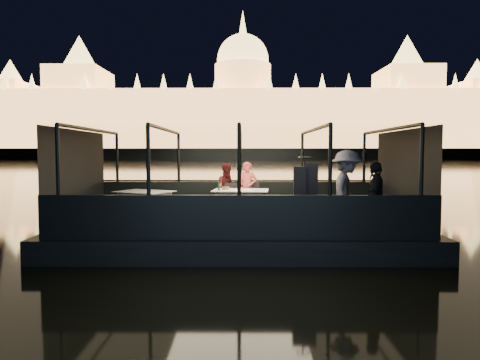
{
  "coord_description": "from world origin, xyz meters",
  "views": [
    {
      "loc": [
        0.07,
        -10.45,
        2.23
      ],
      "look_at": [
        0.0,
        0.4,
        1.55
      ],
      "focal_mm": 32.0,
      "sensor_mm": 36.0,
      "label": 1
    }
  ],
  "objects_px": {
    "person_man_maroon": "(228,188)",
    "passenger_dark": "(376,196)",
    "chair_port_left": "(231,200)",
    "chair_port_right": "(252,200)",
    "passenger_stripe": "(347,194)",
    "wine_bottle": "(219,185)",
    "person_woman_coral": "(247,188)",
    "dining_table_central": "(241,204)",
    "dining_table_aft": "(145,204)",
    "coat_stand": "(304,192)"
  },
  "relations": [
    {
      "from": "dining_table_central",
      "to": "dining_table_aft",
      "type": "relative_size",
      "value": 1.05
    },
    {
      "from": "coat_stand",
      "to": "dining_table_central",
      "type": "bearing_deg",
      "value": 122.93
    },
    {
      "from": "chair_port_left",
      "to": "coat_stand",
      "type": "bearing_deg",
      "value": -59.72
    },
    {
      "from": "person_woman_coral",
      "to": "passenger_dark",
      "type": "bearing_deg",
      "value": -47.47
    },
    {
      "from": "person_man_maroon",
      "to": "wine_bottle",
      "type": "height_order",
      "value": "person_man_maroon"
    },
    {
      "from": "dining_table_aft",
      "to": "passenger_dark",
      "type": "bearing_deg",
      "value": -23.84
    },
    {
      "from": "dining_table_central",
      "to": "dining_table_aft",
      "type": "height_order",
      "value": "dining_table_central"
    },
    {
      "from": "dining_table_central",
      "to": "wine_bottle",
      "type": "xyz_separation_m",
      "value": [
        -0.57,
        -0.22,
        0.53
      ]
    },
    {
      "from": "chair_port_left",
      "to": "chair_port_right",
      "type": "xyz_separation_m",
      "value": [
        0.59,
        -0.01,
        0.0
      ]
    },
    {
      "from": "person_woman_coral",
      "to": "wine_bottle",
      "type": "relative_size",
      "value": 5.41
    },
    {
      "from": "passenger_dark",
      "to": "passenger_stripe",
      "type": "bearing_deg",
      "value": -99.23
    },
    {
      "from": "coat_stand",
      "to": "passenger_stripe",
      "type": "distance_m",
      "value": 0.92
    },
    {
      "from": "coat_stand",
      "to": "wine_bottle",
      "type": "relative_size",
      "value": 6.14
    },
    {
      "from": "person_woman_coral",
      "to": "passenger_stripe",
      "type": "xyz_separation_m",
      "value": [
        2.11,
        -2.79,
        0.1
      ]
    },
    {
      "from": "dining_table_aft",
      "to": "chair_port_left",
      "type": "distance_m",
      "value": 2.33
    },
    {
      "from": "dining_table_aft",
      "to": "person_man_maroon",
      "type": "height_order",
      "value": "person_man_maroon"
    },
    {
      "from": "passenger_stripe",
      "to": "person_man_maroon",
      "type": "bearing_deg",
      "value": 64.97
    },
    {
      "from": "chair_port_right",
      "to": "dining_table_aft",
      "type": "bearing_deg",
      "value": -163.33
    },
    {
      "from": "person_man_maroon",
      "to": "passenger_dark",
      "type": "height_order",
      "value": "passenger_dark"
    },
    {
      "from": "chair_port_right",
      "to": "person_man_maroon",
      "type": "xyz_separation_m",
      "value": [
        -0.68,
        0.25,
        0.3
      ]
    },
    {
      "from": "chair_port_right",
      "to": "passenger_stripe",
      "type": "xyz_separation_m",
      "value": [
        1.98,
        -2.58,
        0.4
      ]
    },
    {
      "from": "dining_table_aft",
      "to": "chair_port_right",
      "type": "relative_size",
      "value": 1.54
    },
    {
      "from": "chair_port_right",
      "to": "passenger_stripe",
      "type": "relative_size",
      "value": 0.5
    },
    {
      "from": "passenger_dark",
      "to": "person_man_maroon",
      "type": "bearing_deg",
      "value": -112.18
    },
    {
      "from": "dining_table_central",
      "to": "passenger_dark",
      "type": "xyz_separation_m",
      "value": [
        2.82,
        -2.4,
        0.47
      ]
    },
    {
      "from": "dining_table_aft",
      "to": "passenger_dark",
      "type": "xyz_separation_m",
      "value": [
        5.36,
        -2.37,
        0.47
      ]
    },
    {
      "from": "chair_port_right",
      "to": "passenger_dark",
      "type": "distance_m",
      "value": 3.85
    },
    {
      "from": "dining_table_central",
      "to": "dining_table_aft",
      "type": "distance_m",
      "value": 2.55
    },
    {
      "from": "chair_port_left",
      "to": "passenger_dark",
      "type": "distance_m",
      "value": 4.26
    },
    {
      "from": "dining_table_central",
      "to": "wine_bottle",
      "type": "height_order",
      "value": "wine_bottle"
    },
    {
      "from": "coat_stand",
      "to": "person_woman_coral",
      "type": "bearing_deg",
      "value": 112.7
    },
    {
      "from": "passenger_dark",
      "to": "chair_port_right",
      "type": "bearing_deg",
      "value": -116.72
    },
    {
      "from": "person_woman_coral",
      "to": "passenger_stripe",
      "type": "height_order",
      "value": "passenger_stripe"
    },
    {
      "from": "dining_table_central",
      "to": "person_man_maroon",
      "type": "bearing_deg",
      "value": 115.82
    },
    {
      "from": "person_man_maroon",
      "to": "person_woman_coral",
      "type": "bearing_deg",
      "value": -23.0
    },
    {
      "from": "dining_table_aft",
      "to": "chair_port_left",
      "type": "bearing_deg",
      "value": 13.43
    },
    {
      "from": "dining_table_central",
      "to": "passenger_stripe",
      "type": "relative_size",
      "value": 0.8
    },
    {
      "from": "dining_table_aft",
      "to": "coat_stand",
      "type": "bearing_deg",
      "value": -28.13
    },
    {
      "from": "person_man_maroon",
      "to": "passenger_dark",
      "type": "distance_m",
      "value": 4.48
    },
    {
      "from": "chair_port_left",
      "to": "person_woman_coral",
      "type": "height_order",
      "value": "person_woman_coral"
    },
    {
      "from": "person_woman_coral",
      "to": "wine_bottle",
      "type": "bearing_deg",
      "value": -126.3
    },
    {
      "from": "passenger_stripe",
      "to": "wine_bottle",
      "type": "height_order",
      "value": "passenger_stripe"
    },
    {
      "from": "passenger_stripe",
      "to": "passenger_dark",
      "type": "bearing_deg",
      "value": -100.05
    },
    {
      "from": "chair_port_right",
      "to": "passenger_stripe",
      "type": "distance_m",
      "value": 3.28
    },
    {
      "from": "chair_port_left",
      "to": "person_man_maroon",
      "type": "distance_m",
      "value": 0.4
    },
    {
      "from": "wine_bottle",
      "to": "passenger_stripe",
      "type": "bearing_deg",
      "value": -32.81
    },
    {
      "from": "person_woman_coral",
      "to": "wine_bottle",
      "type": "xyz_separation_m",
      "value": [
        -0.76,
        -0.94,
        0.17
      ]
    },
    {
      "from": "coat_stand",
      "to": "person_woman_coral",
      "type": "height_order",
      "value": "coat_stand"
    },
    {
      "from": "chair_port_right",
      "to": "person_woman_coral",
      "type": "relative_size",
      "value": 0.6
    },
    {
      "from": "dining_table_central",
      "to": "chair_port_left",
      "type": "height_order",
      "value": "chair_port_left"
    }
  ]
}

